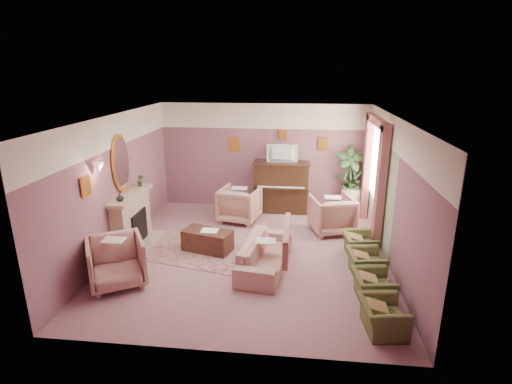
# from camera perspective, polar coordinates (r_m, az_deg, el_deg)

# --- Properties ---
(floor) EXTENTS (5.50, 6.00, 0.01)m
(floor) POSITION_cam_1_polar(r_m,az_deg,el_deg) (8.35, -0.84, -8.79)
(floor) COLOR #9E6D73
(floor) RESTS_ON ground
(ceiling) EXTENTS (5.50, 6.00, 0.01)m
(ceiling) POSITION_cam_1_polar(r_m,az_deg,el_deg) (7.55, -0.94, 10.65)
(ceiling) COLOR white
(ceiling) RESTS_ON wall_back
(wall_back) EXTENTS (5.50, 0.02, 2.80)m
(wall_back) POSITION_cam_1_polar(r_m,az_deg,el_deg) (10.73, 1.13, 5.07)
(wall_back) COLOR #6B4B63
(wall_back) RESTS_ON floor
(wall_front) EXTENTS (5.50, 0.02, 2.80)m
(wall_front) POSITION_cam_1_polar(r_m,az_deg,el_deg) (5.08, -5.19, -9.41)
(wall_front) COLOR #6B4B63
(wall_front) RESTS_ON floor
(wall_left) EXTENTS (0.02, 6.00, 2.80)m
(wall_left) POSITION_cam_1_polar(r_m,az_deg,el_deg) (8.62, -19.35, 1.00)
(wall_left) COLOR #6B4B63
(wall_left) RESTS_ON floor
(wall_right) EXTENTS (0.02, 6.00, 2.80)m
(wall_right) POSITION_cam_1_polar(r_m,az_deg,el_deg) (7.99, 19.09, -0.23)
(wall_right) COLOR #6B4B63
(wall_right) RESTS_ON floor
(picture_rail_band) EXTENTS (5.50, 0.01, 0.65)m
(picture_rail_band) POSITION_cam_1_polar(r_m,az_deg,el_deg) (10.54, 1.16, 10.78)
(picture_rail_band) COLOR white
(picture_rail_band) RESTS_ON wall_back
(stripe_panel) EXTENTS (0.01, 3.00, 2.15)m
(stripe_panel) POSITION_cam_1_polar(r_m,az_deg,el_deg) (9.29, 17.16, 0.27)
(stripe_panel) COLOR #A6B695
(stripe_panel) RESTS_ON wall_right
(fireplace_surround) EXTENTS (0.30, 1.40, 1.10)m
(fireplace_surround) POSITION_cam_1_polar(r_m,az_deg,el_deg) (8.98, -17.35, -3.88)
(fireplace_surround) COLOR tan
(fireplace_surround) RESTS_ON floor
(fireplace_inset) EXTENTS (0.18, 0.72, 0.68)m
(fireplace_inset) POSITION_cam_1_polar(r_m,az_deg,el_deg) (9.00, -16.68, -4.81)
(fireplace_inset) COLOR black
(fireplace_inset) RESTS_ON floor
(fire_ember) EXTENTS (0.06, 0.54, 0.10)m
(fire_ember) POSITION_cam_1_polar(r_m,az_deg,el_deg) (9.05, -16.35, -5.88)
(fire_ember) COLOR #EA3509
(fire_ember) RESTS_ON floor
(mantel_shelf) EXTENTS (0.40, 1.55, 0.07)m
(mantel_shelf) POSITION_cam_1_polar(r_m,az_deg,el_deg) (8.79, -17.51, -0.42)
(mantel_shelf) COLOR tan
(mantel_shelf) RESTS_ON fireplace_surround
(hearth) EXTENTS (0.55, 1.50, 0.02)m
(hearth) POSITION_cam_1_polar(r_m,az_deg,el_deg) (9.11, -15.89, -7.11)
(hearth) COLOR tan
(hearth) RESTS_ON floor
(mirror_frame) EXTENTS (0.04, 0.72, 1.20)m
(mirror_frame) POSITION_cam_1_polar(r_m,az_deg,el_deg) (8.67, -18.76, 3.90)
(mirror_frame) COLOR gold
(mirror_frame) RESTS_ON wall_left
(mirror_glass) EXTENTS (0.01, 0.60, 1.06)m
(mirror_glass) POSITION_cam_1_polar(r_m,az_deg,el_deg) (8.66, -18.61, 3.90)
(mirror_glass) COLOR white
(mirror_glass) RESTS_ON wall_left
(sconce_shade) EXTENTS (0.20, 0.20, 0.16)m
(sconce_shade) POSITION_cam_1_polar(r_m,az_deg,el_deg) (7.68, -21.56, 3.34)
(sconce_shade) COLOR #E0967D
(sconce_shade) RESTS_ON wall_left
(piano) EXTENTS (1.40, 0.60, 1.30)m
(piano) POSITION_cam_1_polar(r_m,az_deg,el_deg) (10.57, 3.65, 0.66)
(piano) COLOR #311D11
(piano) RESTS_ON floor
(piano_keyshelf) EXTENTS (1.30, 0.12, 0.06)m
(piano_keyshelf) POSITION_cam_1_polar(r_m,az_deg,el_deg) (10.22, 3.56, 0.47)
(piano_keyshelf) COLOR #311D11
(piano_keyshelf) RESTS_ON piano
(piano_keys) EXTENTS (1.20, 0.08, 0.02)m
(piano_keys) POSITION_cam_1_polar(r_m,az_deg,el_deg) (10.21, 3.56, 0.69)
(piano_keys) COLOR white
(piano_keys) RESTS_ON piano
(piano_top) EXTENTS (1.45, 0.65, 0.04)m
(piano_top) POSITION_cam_1_polar(r_m,az_deg,el_deg) (10.40, 3.72, 4.14)
(piano_top) COLOR #311D11
(piano_top) RESTS_ON piano
(television) EXTENTS (0.80, 0.12, 0.48)m
(television) POSITION_cam_1_polar(r_m,az_deg,el_deg) (10.29, 3.73, 5.65)
(television) COLOR black
(television) RESTS_ON piano
(print_back_left) EXTENTS (0.30, 0.03, 0.38)m
(print_back_left) POSITION_cam_1_polar(r_m,az_deg,el_deg) (10.73, -3.17, 6.79)
(print_back_left) COLOR gold
(print_back_left) RESTS_ON wall_back
(print_back_right) EXTENTS (0.26, 0.03, 0.34)m
(print_back_right) POSITION_cam_1_polar(r_m,az_deg,el_deg) (10.59, 9.57, 6.77)
(print_back_right) COLOR gold
(print_back_right) RESTS_ON wall_back
(print_back_mid) EXTENTS (0.22, 0.03, 0.26)m
(print_back_mid) POSITION_cam_1_polar(r_m,az_deg,el_deg) (10.54, 3.87, 8.14)
(print_back_mid) COLOR gold
(print_back_mid) RESTS_ON wall_back
(print_left_wall) EXTENTS (0.03, 0.28, 0.36)m
(print_left_wall) POSITION_cam_1_polar(r_m,az_deg,el_deg) (7.49, -23.16, 0.75)
(print_left_wall) COLOR gold
(print_left_wall) RESTS_ON wall_left
(window_blind) EXTENTS (0.03, 1.40, 1.80)m
(window_blind) POSITION_cam_1_polar(r_m,az_deg,el_deg) (9.37, 17.02, 4.38)
(window_blind) COLOR beige
(window_blind) RESTS_ON wall_right
(curtain_left) EXTENTS (0.16, 0.34, 2.60)m
(curtain_left) POSITION_cam_1_polar(r_m,az_deg,el_deg) (8.58, 17.32, 0.43)
(curtain_left) COLOR #A05558
(curtain_left) RESTS_ON floor
(curtain_right) EXTENTS (0.16, 0.34, 2.60)m
(curtain_right) POSITION_cam_1_polar(r_m,az_deg,el_deg) (10.33, 15.51, 3.38)
(curtain_right) COLOR #A05558
(curtain_right) RESTS_ON floor
(pelmet) EXTENTS (0.16, 2.20, 0.16)m
(pelmet) POSITION_cam_1_polar(r_m,az_deg,el_deg) (9.21, 17.00, 9.62)
(pelmet) COLOR #A05558
(pelmet) RESTS_ON wall_right
(mantel_plant) EXTENTS (0.16, 0.16, 0.28)m
(mantel_plant) POSITION_cam_1_polar(r_m,az_deg,el_deg) (9.22, -16.21, 1.62)
(mantel_plant) COLOR #2B5028
(mantel_plant) RESTS_ON mantel_shelf
(mantel_vase) EXTENTS (0.16, 0.16, 0.16)m
(mantel_vase) POSITION_cam_1_polar(r_m,az_deg,el_deg) (8.32, -18.86, -0.74)
(mantel_vase) COLOR white
(mantel_vase) RESTS_ON mantel_shelf
(area_rug) EXTENTS (2.83, 2.30, 0.01)m
(area_rug) POSITION_cam_1_polar(r_m,az_deg,el_deg) (8.55, -6.17, -8.20)
(area_rug) COLOR #9B6A68
(area_rug) RESTS_ON floor
(coffee_table) EXTENTS (1.10, 0.76, 0.45)m
(coffee_table) POSITION_cam_1_polar(r_m,az_deg,el_deg) (8.46, -6.93, -6.89)
(coffee_table) COLOR #432419
(coffee_table) RESTS_ON floor
(table_paper) EXTENTS (0.35, 0.28, 0.01)m
(table_paper) POSITION_cam_1_polar(r_m,az_deg,el_deg) (8.36, -6.65, -5.48)
(table_paper) COLOR white
(table_paper) RESTS_ON coffee_table
(sofa) EXTENTS (0.64, 1.93, 0.78)m
(sofa) POSITION_cam_1_polar(r_m,az_deg,el_deg) (7.67, 1.35, -8.08)
(sofa) COLOR tan
(sofa) RESTS_ON floor
(sofa_throw) EXTENTS (0.10, 1.46, 0.54)m
(sofa_throw) POSITION_cam_1_polar(r_m,az_deg,el_deg) (7.56, 4.41, -6.76)
(sofa_throw) COLOR #A05558
(sofa_throw) RESTS_ON sofa
(floral_armchair_left) EXTENTS (0.91, 0.91, 0.95)m
(floral_armchair_left) POSITION_cam_1_polar(r_m,az_deg,el_deg) (9.93, -2.37, -1.49)
(floral_armchair_left) COLOR tan
(floral_armchair_left) RESTS_ON floor
(floral_armchair_right) EXTENTS (0.91, 0.91, 0.95)m
(floral_armchair_right) POSITION_cam_1_polar(r_m,az_deg,el_deg) (9.40, 10.80, -2.89)
(floral_armchair_right) COLOR tan
(floral_armchair_right) RESTS_ON floor
(floral_armchair_front) EXTENTS (0.91, 0.91, 0.95)m
(floral_armchair_front) POSITION_cam_1_polar(r_m,az_deg,el_deg) (7.48, -19.37, -9.08)
(floral_armchair_front) COLOR tan
(floral_armchair_front) RESTS_ON floor
(olive_chair_a) EXTENTS (0.50, 0.72, 0.62)m
(olive_chair_a) POSITION_cam_1_polar(r_m,az_deg,el_deg) (6.29, 17.68, -15.99)
(olive_chair_a) COLOR #576130
(olive_chair_a) RESTS_ON floor
(olive_chair_b) EXTENTS (0.50, 0.72, 0.62)m
(olive_chair_b) POSITION_cam_1_polar(r_m,az_deg,el_deg) (6.98, 16.42, -12.32)
(olive_chair_b) COLOR #576130
(olive_chair_b) RESTS_ON floor
(olive_chair_c) EXTENTS (0.50, 0.72, 0.62)m
(olive_chair_c) POSITION_cam_1_polar(r_m,az_deg,el_deg) (7.69, 15.42, -9.32)
(olive_chair_c) COLOR #576130
(olive_chair_c) RESTS_ON floor
(olive_chair_d) EXTENTS (0.50, 0.72, 0.62)m
(olive_chair_d) POSITION_cam_1_polar(r_m,az_deg,el_deg) (8.42, 14.60, -6.84)
(olive_chair_d) COLOR #576130
(olive_chair_d) RESTS_ON floor
(side_table) EXTENTS (0.52, 0.52, 0.70)m
(side_table) POSITION_cam_1_polar(r_m,az_deg,el_deg) (10.70, 13.39, -1.28)
(side_table) COLOR silver
(side_table) RESTS_ON floor
(side_plant_big) EXTENTS (0.30, 0.30, 0.34)m
(side_plant_big) POSITION_cam_1_polar(r_m,az_deg,el_deg) (10.55, 13.58, 1.40)
(side_plant_big) COLOR #2B5028
(side_plant_big) RESTS_ON side_table
(side_plant_small) EXTENTS (0.16, 0.16, 0.28)m
(side_plant_small) POSITION_cam_1_polar(r_m,az_deg,el_deg) (10.48, 14.29, 1.07)
(side_plant_small) COLOR #2B5028
(side_plant_small) RESTS_ON side_table
(palm_pot) EXTENTS (0.34, 0.34, 0.34)m
(palm_pot) POSITION_cam_1_polar(r_m,az_deg,el_deg) (10.76, 12.92, -2.15)
(palm_pot) COLOR brown
(palm_pot) RESTS_ON floor
(palm_plant) EXTENTS (0.76, 0.76, 1.44)m
(palm_plant) POSITION_cam_1_polar(r_m,az_deg,el_deg) (10.50, 13.25, 2.43)
(palm_plant) COLOR #2B5028
(palm_plant) RESTS_ON palm_pot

